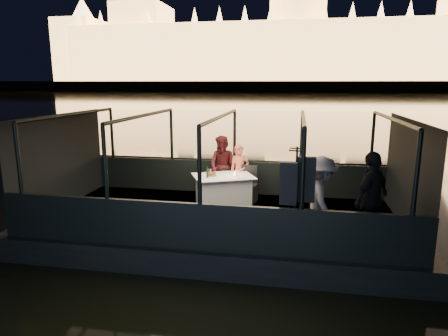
% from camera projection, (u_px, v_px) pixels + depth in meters
% --- Properties ---
extents(river_water, '(500.00, 500.00, 0.00)m').
position_uv_depth(river_water, '(291.00, 99.00, 86.33)').
color(river_water, black).
rests_on(river_water, ground).
extents(boat_hull, '(8.60, 4.40, 1.00)m').
position_uv_depth(boat_hull, '(221.00, 236.00, 9.42)').
color(boat_hull, black).
rests_on(boat_hull, river_water).
extents(boat_deck, '(8.00, 4.00, 0.04)m').
position_uv_depth(boat_deck, '(221.00, 216.00, 9.32)').
color(boat_deck, black).
rests_on(boat_deck, boat_hull).
extents(gunwale_port, '(8.00, 0.08, 0.90)m').
position_uv_depth(gunwale_port, '(234.00, 177.00, 11.14)').
color(gunwale_port, black).
rests_on(gunwale_port, boat_deck).
extents(gunwale_starboard, '(8.00, 0.08, 0.90)m').
position_uv_depth(gunwale_starboard, '(200.00, 227.00, 7.30)').
color(gunwale_starboard, black).
rests_on(gunwale_starboard, boat_deck).
extents(cabin_glass_port, '(8.00, 0.02, 1.40)m').
position_uv_depth(cabin_glass_port, '(235.00, 136.00, 10.90)').
color(cabin_glass_port, '#99B2B2').
rests_on(cabin_glass_port, gunwale_port).
extents(cabin_glass_starboard, '(8.00, 0.02, 1.40)m').
position_uv_depth(cabin_glass_starboard, '(199.00, 166.00, 7.05)').
color(cabin_glass_starboard, '#99B2B2').
rests_on(cabin_glass_starboard, gunwale_starboard).
extents(cabin_roof_glass, '(8.00, 4.00, 0.02)m').
position_uv_depth(cabin_roof_glass, '(221.00, 117.00, 8.83)').
color(cabin_roof_glass, '#99B2B2').
rests_on(cabin_roof_glass, boat_deck).
extents(end_wall_fore, '(0.02, 4.00, 2.30)m').
position_uv_depth(end_wall_fore, '(61.00, 161.00, 9.78)').
color(end_wall_fore, black).
rests_on(end_wall_fore, boat_deck).
extents(end_wall_aft, '(0.02, 4.00, 2.30)m').
position_uv_depth(end_wall_aft, '(408.00, 175.00, 8.36)').
color(end_wall_aft, black).
rests_on(end_wall_aft, boat_deck).
extents(canopy_ribs, '(8.00, 4.00, 2.30)m').
position_uv_depth(canopy_ribs, '(221.00, 167.00, 9.07)').
color(canopy_ribs, black).
rests_on(canopy_ribs, boat_deck).
extents(embankment, '(400.00, 140.00, 6.00)m').
position_uv_depth(embankment, '(296.00, 87.00, 211.11)').
color(embankment, '#423D33').
rests_on(embankment, ground).
extents(parliament_building, '(220.00, 32.00, 60.00)m').
position_uv_depth(parliament_building, '(297.00, 22.00, 171.57)').
color(parliament_building, '#F2D18C').
rests_on(parliament_building, embankment).
extents(dining_table_central, '(1.76, 1.56, 0.77)m').
position_uv_depth(dining_table_central, '(223.00, 190.00, 10.02)').
color(dining_table_central, white).
rests_on(dining_table_central, boat_deck).
extents(chair_port_left, '(0.48, 0.48, 0.80)m').
position_uv_depth(chair_port_left, '(221.00, 182.00, 10.61)').
color(chair_port_left, black).
rests_on(chair_port_left, boat_deck).
extents(chair_port_right, '(0.49, 0.49, 0.92)m').
position_uv_depth(chair_port_right, '(248.00, 185.00, 10.33)').
color(chair_port_right, black).
rests_on(chair_port_right, boat_deck).
extents(coat_stand, '(0.64, 0.56, 1.95)m').
position_uv_depth(coat_stand, '(295.00, 205.00, 7.14)').
color(coat_stand, black).
rests_on(coat_stand, boat_deck).
extents(person_woman_coral, '(0.61, 0.50, 1.44)m').
position_uv_depth(person_woman_coral, '(239.00, 171.00, 10.58)').
color(person_woman_coral, '#DB674F').
rests_on(person_woman_coral, boat_deck).
extents(person_man_maroon, '(0.95, 0.84, 1.66)m').
position_uv_depth(person_man_maroon, '(223.00, 169.00, 10.72)').
color(person_man_maroon, '#441316').
rests_on(person_man_maroon, boat_deck).
extents(passenger_stripe, '(0.86, 1.21, 1.70)m').
position_uv_depth(passenger_stripe, '(321.00, 200.00, 7.59)').
color(passenger_stripe, white).
rests_on(passenger_stripe, boat_deck).
extents(passenger_dark, '(1.01, 1.12, 1.82)m').
position_uv_depth(passenger_dark, '(371.00, 202.00, 7.48)').
color(passenger_dark, black).
rests_on(passenger_dark, boat_deck).
extents(wine_bottle, '(0.06, 0.06, 0.28)m').
position_uv_depth(wine_bottle, '(207.00, 172.00, 9.70)').
color(wine_bottle, '#14371A').
rests_on(wine_bottle, dining_table_central).
extents(bread_basket, '(0.26, 0.26, 0.09)m').
position_uv_depth(bread_basket, '(212.00, 174.00, 9.93)').
color(bread_basket, brown).
rests_on(bread_basket, dining_table_central).
extents(amber_candle, '(0.06, 0.06, 0.08)m').
position_uv_depth(amber_candle, '(234.00, 174.00, 9.94)').
color(amber_candle, '#FF913F').
rests_on(amber_candle, dining_table_central).
extents(plate_near, '(0.30, 0.30, 0.02)m').
position_uv_depth(plate_near, '(241.00, 177.00, 9.72)').
color(plate_near, white).
rests_on(plate_near, dining_table_central).
extents(plate_far, '(0.29, 0.29, 0.01)m').
position_uv_depth(plate_far, '(216.00, 173.00, 10.17)').
color(plate_far, white).
rests_on(plate_far, dining_table_central).
extents(wine_glass_white, '(0.07, 0.07, 0.19)m').
position_uv_depth(wine_glass_white, '(210.00, 173.00, 9.83)').
color(wine_glass_white, white).
rests_on(wine_glass_white, dining_table_central).
extents(wine_glass_red, '(0.08, 0.08, 0.21)m').
position_uv_depth(wine_glass_red, '(238.00, 172.00, 9.97)').
color(wine_glass_red, silver).
rests_on(wine_glass_red, dining_table_central).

